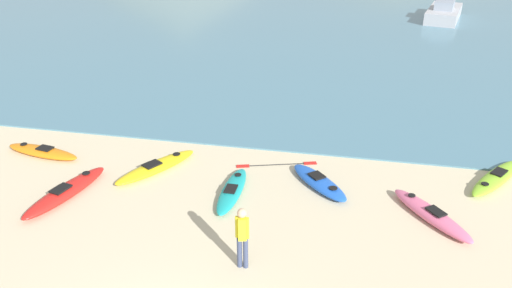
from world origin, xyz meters
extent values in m
ellipsoid|color=#E5668C|center=(5.89, 6.90, 0.17)|extent=(2.33, 2.72, 0.35)
cube|color=black|center=(5.98, 6.79, 0.37)|extent=(0.60, 0.63, 0.05)
cylinder|color=black|center=(5.38, 7.55, 0.36)|extent=(0.21, 0.21, 0.02)
ellipsoid|color=blue|center=(2.59, 8.12, 0.15)|extent=(2.27, 2.46, 0.30)
cube|color=black|center=(2.51, 8.22, 0.33)|extent=(0.61, 0.62, 0.05)
cylinder|color=black|center=(3.07, 7.58, 0.31)|extent=(0.25, 0.25, 0.02)
ellipsoid|color=orange|center=(-7.27, 8.30, 0.15)|extent=(3.05, 1.17, 0.29)
cube|color=black|center=(-7.13, 8.27, 0.32)|extent=(0.59, 0.46, 0.05)
cylinder|color=black|center=(-8.08, 8.44, 0.30)|extent=(0.24, 0.24, 0.02)
ellipsoid|color=yellow|center=(-2.88, 8.07, 0.14)|extent=(2.29, 3.13, 0.27)
cube|color=black|center=(-2.96, 7.93, 0.30)|extent=(0.64, 0.70, 0.05)
cylinder|color=black|center=(-2.42, 8.83, 0.28)|extent=(0.26, 0.26, 0.02)
ellipsoid|color=teal|center=(-0.01, 7.11, 0.13)|extent=(0.64, 2.80, 0.25)
cube|color=black|center=(-0.01, 6.97, 0.28)|extent=(0.35, 0.51, 0.05)
cylinder|color=black|center=(0.00, 7.88, 0.26)|extent=(0.22, 0.22, 0.02)
ellipsoid|color=#8CCC2D|center=(8.19, 9.57, 0.13)|extent=(2.37, 3.02, 0.26)
cube|color=black|center=(8.29, 9.71, 0.29)|extent=(0.62, 0.68, 0.05)
cylinder|color=black|center=(7.69, 8.84, 0.27)|extent=(0.23, 0.23, 0.02)
ellipsoid|color=red|center=(-4.98, 5.96, 0.17)|extent=(1.48, 3.43, 0.34)
cube|color=black|center=(-5.02, 5.80, 0.37)|extent=(0.52, 0.68, 0.05)
cylinder|color=black|center=(-4.76, 6.86, 0.35)|extent=(0.25, 0.25, 0.02)
cylinder|color=#384260|center=(1.00, 3.85, 0.43)|extent=(0.13, 0.13, 0.86)
cylinder|color=#384260|center=(1.15, 3.85, 0.43)|extent=(0.13, 0.13, 0.86)
cube|color=yellow|center=(1.07, 3.85, 1.17)|extent=(0.25, 0.28, 0.61)
cylinder|color=yellow|center=(0.95, 3.85, 1.18)|extent=(0.09, 0.09, 0.58)
cylinder|color=yellow|center=(1.20, 3.85, 1.18)|extent=(0.09, 0.09, 0.58)
sphere|color=tan|center=(1.07, 3.85, 1.60)|extent=(0.23, 0.23, 0.23)
cube|color=#B2B2B7|center=(9.64, 34.34, 0.49)|extent=(3.36, 5.86, 0.86)
cube|color=#8C99A8|center=(9.51, 33.81, 1.22)|extent=(1.64, 1.90, 0.60)
cylinder|color=black|center=(1.05, 9.25, 0.01)|extent=(1.83, 0.58, 0.03)
cube|color=red|center=(-0.08, 8.91, 0.01)|extent=(0.47, 0.30, 0.03)
cube|color=red|center=(2.17, 9.58, 0.01)|extent=(0.47, 0.30, 0.03)
camera|label=1|loc=(3.36, -5.70, 8.24)|focal=35.00mm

